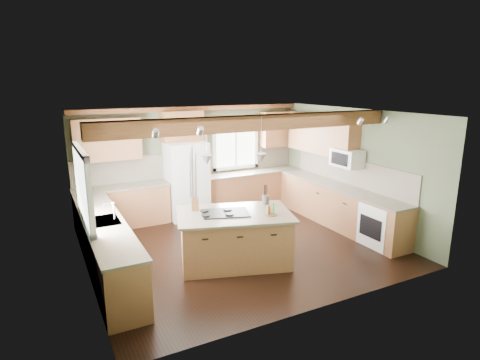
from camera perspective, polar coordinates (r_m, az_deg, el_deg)
floor at (r=8.01m, az=-0.09°, el=-9.36°), size 5.60×5.60×0.00m
ceiling at (r=7.38m, az=-0.10°, el=9.54°), size 5.60×5.60×0.00m
wall_back at (r=9.83m, az=-6.76°, el=2.87°), size 5.60×0.00×5.60m
wall_left at (r=6.83m, az=-21.52°, el=-2.90°), size 0.00×5.00×5.00m
wall_right at (r=9.18m, az=15.68°, el=1.66°), size 0.00×5.00×5.00m
ceiling_beam at (r=6.87m, az=2.17°, el=8.12°), size 5.55×0.26×0.26m
soffit_trim at (r=9.58m, az=-6.75°, el=10.07°), size 5.55×0.20×0.10m
backsplash_back at (r=9.83m, az=-6.71°, el=2.34°), size 5.58×0.03×0.58m
backsplash_right at (r=9.22m, az=15.36°, el=1.17°), size 0.03×3.70×0.58m
base_cab_back_left at (r=9.29m, az=-16.34°, el=-3.72°), size 2.02×0.60×0.88m
counter_back_left at (r=9.17m, az=-16.54°, el=-0.97°), size 2.06×0.64×0.04m
base_cab_back_right at (r=10.36m, az=1.70°, el=-1.35°), size 2.62×0.60×0.88m
counter_back_right at (r=10.25m, az=1.72°, el=1.13°), size 2.66×0.64×0.04m
base_cab_left at (r=7.19m, az=-18.56°, el=-9.10°), size 0.60×3.70×0.88m
counter_left at (r=7.03m, az=-18.85°, el=-5.64°), size 0.64×3.74×0.04m
base_cab_right at (r=9.23m, az=13.75°, el=-3.67°), size 0.60×3.70×0.88m
counter_right at (r=9.10m, az=13.91°, el=-0.91°), size 0.64×3.74×0.04m
upper_cab_back_left at (r=9.06m, az=-18.39°, el=5.50°), size 1.40×0.35×0.90m
upper_cab_over_fridge at (r=9.44m, az=-8.24°, el=7.59°), size 0.96×0.35×0.70m
upper_cab_right at (r=9.63m, az=11.52°, el=6.38°), size 0.35×2.20×0.90m
upper_cab_back_corner at (r=10.59m, az=5.30°, el=7.25°), size 0.90×0.35×0.90m
window_left at (r=6.82m, az=-21.59°, el=-0.76°), size 0.04×1.60×1.05m
window_back at (r=10.22m, az=-0.69°, el=4.81°), size 1.10×0.04×1.00m
sink at (r=7.03m, az=-18.85°, el=-5.60°), size 0.50×0.65×0.03m
faucet at (r=7.00m, az=-17.49°, el=-4.30°), size 0.02×0.02×0.28m
dishwasher at (r=6.02m, az=-16.44°, el=-13.66°), size 0.60×0.60×0.84m
oven at (r=8.35m, az=19.53°, el=-6.04°), size 0.60×0.72×0.84m
microwave at (r=8.95m, az=14.96°, el=3.04°), size 0.40×0.70×0.38m
pendant_left at (r=6.72m, az=-4.74°, el=2.86°), size 0.18×0.18×0.16m
pendant_right at (r=6.86m, az=3.00°, el=3.12°), size 0.18×0.18×0.16m
refrigerator at (r=9.46m, az=-7.58°, el=-0.06°), size 0.90×0.74×1.80m
island at (r=7.18m, az=-0.79°, el=-8.36°), size 2.11×1.64×0.88m
island_top at (r=7.02m, az=-0.80°, el=-4.88°), size 2.26×1.79×0.04m
cooktop at (r=6.99m, az=-2.06°, el=-4.72°), size 0.93×0.75×0.02m
knife_block at (r=7.16m, az=-6.39°, el=-3.54°), size 0.15×0.13×0.21m
utensil_crock at (r=7.52m, az=3.64°, el=-2.80°), size 0.17×0.17×0.17m
bottle_tray at (r=6.91m, az=4.42°, el=-4.22°), size 0.26×0.26×0.20m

